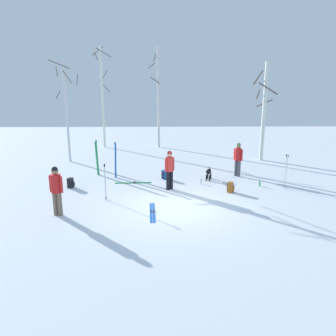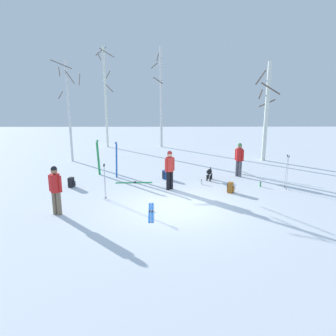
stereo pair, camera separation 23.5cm
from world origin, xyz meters
The scene contains 20 objects.
ground_plane centered at (0.00, 0.00, 0.00)m, with size 60.00×60.00×0.00m, color white.
person_0 centered at (3.34, 4.37, 0.98)m, with size 0.38×0.41×1.72m.
person_1 centered at (-4.11, -0.70, 0.98)m, with size 0.49×0.34×1.72m.
person_2 centered at (-0.19, 2.18, 0.98)m, with size 0.43×0.36×1.72m.
dog centered at (1.76, 3.68, 0.39)m, with size 0.39×0.87×0.57m.
ski_pair_planted_0 centered at (-2.82, 4.29, 0.89)m, with size 0.10×0.21×1.80m.
ski_pair_planted_1 centered at (-3.83, 4.75, 0.90)m, with size 0.14×0.18×1.82m.
ski_pair_lying_0 centered at (-0.88, -0.52, 0.01)m, with size 0.24×1.85×0.05m.
ski_pair_lying_1 centered at (-1.87, 3.23, 0.01)m, with size 1.72×0.22×0.05m.
ski_poles_0 centered at (-2.74, 0.86, 0.77)m, with size 0.07×0.22×1.44m.
ski_poles_1 centered at (4.92, 2.22, 0.81)m, with size 0.07×0.28×1.52m.
backpack_0 centered at (-0.37, 3.89, 0.21)m, with size 0.34×0.33×0.44m.
backpack_1 centered at (2.39, 1.71, 0.21)m, with size 0.34×0.32×0.44m.
backpack_2 centered at (-4.60, 2.56, 0.21)m, with size 0.31×0.29×0.44m.
water_bottle_0 centered at (1.30, 2.97, 0.11)m, with size 0.06×0.06×0.22m.
water_bottle_1 centered at (3.92, 2.55, 0.10)m, with size 0.07×0.07×0.22m.
birch_tree_0 centered at (-6.21, 8.19, 3.23)m, with size 1.63×1.63×6.05m.
birch_tree_1 centered at (-5.01, 13.66, 4.01)m, with size 1.48×1.49×7.66m.
birch_tree_2 centered at (-0.71, 13.67, 3.91)m, with size 0.91×1.36×7.61m.
birch_tree_3 centered at (5.83, 8.33, 3.12)m, with size 1.43×1.47×5.99m.
Camera 1 is at (-0.60, -10.65, 4.00)m, focal length 32.66 mm.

